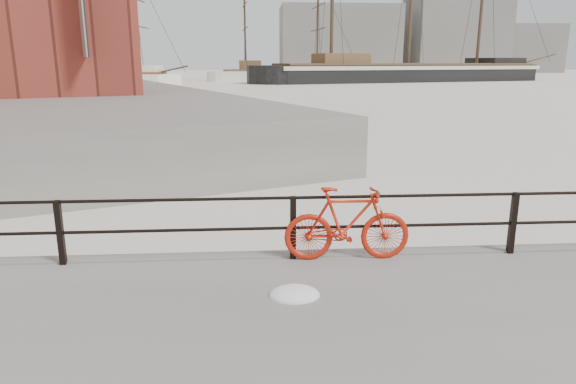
# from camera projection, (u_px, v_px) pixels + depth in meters

# --- Properties ---
(ground) EXTENTS (400.00, 400.00, 0.00)m
(ground) POSITION_uv_depth(u_px,v_px,m) (503.00, 269.00, 8.49)
(ground) COLOR white
(ground) RESTS_ON ground
(far_quay) EXTENTS (78.44, 148.07, 1.80)m
(far_quay) POSITION_uv_depth(u_px,v_px,m) (8.00, 78.00, 75.24)
(far_quay) COLOR gray
(far_quay) RESTS_ON ground
(guardrail) EXTENTS (28.00, 0.10, 1.00)m
(guardrail) POSITION_uv_depth(u_px,v_px,m) (513.00, 223.00, 8.13)
(guardrail) COLOR black
(guardrail) RESTS_ON promenade
(bicycle) EXTENTS (1.93, 0.33, 1.16)m
(bicycle) POSITION_uv_depth(u_px,v_px,m) (347.00, 224.00, 7.84)
(bicycle) COLOR red
(bicycle) RESTS_ON promenade
(barque_black) EXTENTS (65.77, 37.19, 35.21)m
(barque_black) POSITION_uv_depth(u_px,v_px,m) (407.00, 82.00, 87.03)
(barque_black) COLOR black
(barque_black) RESTS_ON ground
(schooner_mid) EXTENTS (28.68, 14.12, 20.08)m
(schooner_mid) POSITION_uv_depth(u_px,v_px,m) (282.00, 81.00, 90.16)
(schooner_mid) COLOR silver
(schooner_mid) RESTS_ON ground
(schooner_left) EXTENTS (26.37, 14.46, 19.03)m
(schooner_left) POSITION_uv_depth(u_px,v_px,m) (101.00, 85.00, 74.97)
(schooner_left) COLOR white
(schooner_left) RESTS_ON ground
(workboat_near) EXTENTS (12.08, 7.88, 7.00)m
(workboat_near) POSITION_uv_depth(u_px,v_px,m) (27.00, 107.00, 38.52)
(workboat_near) COLOR black
(workboat_near) RESTS_ON ground
(industrial_west) EXTENTS (32.00, 18.00, 18.00)m
(industrial_west) POSITION_uv_depth(u_px,v_px,m) (338.00, 40.00, 142.91)
(industrial_west) COLOR gray
(industrial_west) RESTS_ON ground
(industrial_mid) EXTENTS (26.00, 20.00, 24.00)m
(industrial_mid) POSITION_uv_depth(u_px,v_px,m) (455.00, 31.00, 149.29)
(industrial_mid) COLOR gray
(industrial_mid) RESTS_ON ground
(industrial_east) EXTENTS (20.00, 16.00, 14.00)m
(industrial_east) POSITION_uv_depth(u_px,v_px,m) (520.00, 49.00, 156.87)
(industrial_east) COLOR gray
(industrial_east) RESTS_ON ground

